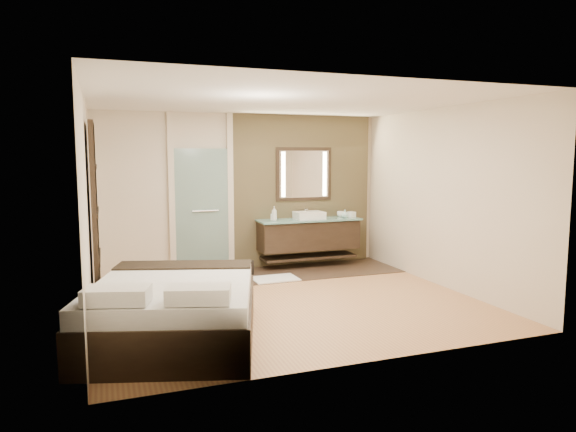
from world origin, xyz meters
name	(u,v)px	position (x,y,z in m)	size (l,w,h in m)	color
floor	(287,301)	(0.00, 0.00, 0.00)	(5.00, 5.00, 0.00)	#AC7048
tile_strip	(288,272)	(0.60, 1.60, 0.01)	(3.80, 1.30, 0.01)	#33281B
stone_wall	(303,191)	(1.10, 2.21, 1.35)	(2.60, 0.08, 2.70)	#9E8A5A
vanity	(309,235)	(1.10, 1.92, 0.58)	(1.85, 0.55, 0.88)	black
mirror_unit	(304,174)	(1.10, 2.16, 1.65)	(1.06, 0.04, 0.96)	black
frosted_door	(202,205)	(-0.75, 2.20, 1.14)	(1.10, 0.12, 2.70)	#ABD8CF
shoji_partition	(95,215)	(-2.43, 0.60, 1.21)	(0.06, 1.20, 2.40)	black
bed	(174,310)	(-1.65, -1.02, 0.33)	(2.20, 2.48, 0.80)	black
bath_mat	(275,279)	(0.22, 1.19, 0.02)	(0.72, 0.50, 0.02)	silver
waste_bin	(248,268)	(-0.10, 1.64, 0.12)	(0.19, 0.19, 0.24)	black
tissue_box	(351,215)	(1.92, 1.88, 0.92)	(0.12, 0.12, 0.10)	white
soap_bottle_a	(274,213)	(0.45, 1.92, 0.99)	(0.10, 0.10, 0.25)	silver
soap_bottle_b	(273,216)	(0.44, 1.96, 0.95)	(0.07, 0.07, 0.16)	#B2B2B2
soap_bottle_c	(345,214)	(1.77, 1.85, 0.94)	(0.12, 0.12, 0.15)	#A2CCC9
cup	(340,214)	(1.78, 2.03, 0.91)	(0.13, 0.13, 0.10)	white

